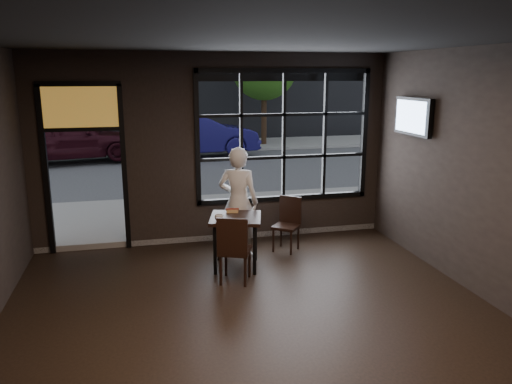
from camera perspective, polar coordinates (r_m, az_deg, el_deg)
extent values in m
cube|color=black|center=(5.69, 1.21, -16.80)|extent=(6.00, 7.00, 0.02)
cube|color=black|center=(4.93, 1.40, 17.56)|extent=(6.00, 7.00, 0.02)
cube|color=black|center=(8.68, 3.20, 6.40)|extent=(3.06, 0.12, 2.28)
cube|color=orange|center=(8.32, -19.42, 9.18)|extent=(1.20, 0.06, 0.70)
cube|color=#545456|center=(28.93, -10.82, 7.43)|extent=(60.00, 41.00, 0.04)
cube|color=black|center=(7.50, -2.31, -5.72)|extent=(0.90, 0.90, 0.80)
cube|color=black|center=(6.97, -2.40, -6.44)|extent=(0.55, 0.55, 0.97)
cube|color=black|center=(8.18, 3.46, -3.76)|extent=(0.54, 0.54, 0.89)
imported|color=silver|center=(7.86, -2.03, -1.16)|extent=(0.76, 0.66, 1.76)
imported|color=silver|center=(7.16, -4.25, -2.96)|extent=(0.14, 0.14, 0.10)
cube|color=black|center=(8.20, 17.53, 8.24)|extent=(0.11, 0.99, 0.58)
imported|color=#151251|center=(17.28, -7.03, 6.49)|extent=(4.48, 2.03, 1.43)
imported|color=black|center=(17.28, -20.67, 5.82)|extent=(4.57, 2.50, 1.47)
cylinder|color=#332114|center=(19.98, -14.12, 8.35)|extent=(0.23, 0.23, 2.48)
sphere|color=#316819|center=(19.92, -14.46, 14.15)|extent=(2.71, 2.71, 2.71)
cylinder|color=#332114|center=(20.08, 0.91, 8.58)|extent=(0.21, 0.21, 2.36)
sphere|color=#397424|center=(20.01, 0.93, 14.08)|extent=(2.57, 2.57, 2.57)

